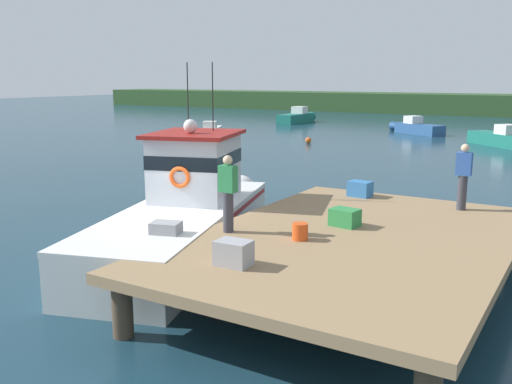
# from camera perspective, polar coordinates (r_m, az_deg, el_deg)

# --- Properties ---
(ground_plane) EXTENTS (200.00, 200.00, 0.00)m
(ground_plane) POSITION_cam_1_polar(r_m,az_deg,el_deg) (14.68, -8.11, -6.20)
(ground_plane) COLOR #193847
(dock) EXTENTS (6.00, 9.00, 1.20)m
(dock) POSITION_cam_1_polar(r_m,az_deg,el_deg) (12.02, 9.85, -4.90)
(dock) COLOR #4C3D2D
(dock) RESTS_ON ground
(main_fishing_boat) EXTENTS (4.83, 9.89, 4.80)m
(main_fishing_boat) POSITION_cam_1_polar(r_m,az_deg,el_deg) (14.79, -6.82, -1.99)
(main_fishing_boat) COLOR white
(main_fishing_boat) RESTS_ON ground
(crate_stack_mid_dock) EXTENTS (0.66, 0.52, 0.38)m
(crate_stack_mid_dock) POSITION_cam_1_polar(r_m,az_deg,el_deg) (12.67, 8.86, -2.52)
(crate_stack_mid_dock) COLOR #2D8442
(crate_stack_mid_dock) RESTS_ON dock
(crate_single_far) EXTENTS (0.64, 0.50, 0.42)m
(crate_single_far) POSITION_cam_1_polar(r_m,az_deg,el_deg) (15.88, 10.35, 0.31)
(crate_single_far) COLOR #3370B2
(crate_single_far) RESTS_ON dock
(crate_stack_near_edge) EXTENTS (0.62, 0.47, 0.44)m
(crate_stack_near_edge) POSITION_cam_1_polar(r_m,az_deg,el_deg) (9.95, -2.26, -6.11)
(crate_stack_near_edge) COLOR #9E9EA3
(crate_stack_near_edge) RESTS_ON dock
(bait_bucket) EXTENTS (0.32, 0.32, 0.34)m
(bait_bucket) POSITION_cam_1_polar(r_m,az_deg,el_deg) (11.51, 4.42, -3.95)
(bait_bucket) COLOR #E04C19
(bait_bucket) RESTS_ON dock
(deckhand_by_the_boat) EXTENTS (0.36, 0.22, 1.63)m
(deckhand_by_the_boat) POSITION_cam_1_polar(r_m,az_deg,el_deg) (14.81, 20.00, 1.57)
(deckhand_by_the_boat) COLOR #383842
(deckhand_by_the_boat) RESTS_ON dock
(deckhand_further_back) EXTENTS (0.36, 0.22, 1.63)m
(deckhand_further_back) POSITION_cam_1_polar(r_m,az_deg,el_deg) (11.91, -2.81, -0.01)
(deckhand_further_back) COLOR #383842
(deckhand_further_back) RESTS_ON dock
(moored_boat_far_right) EXTENTS (1.59, 6.15, 1.56)m
(moored_boat_far_right) POSITION_cam_1_polar(r_m,az_deg,el_deg) (56.79, 4.16, 7.46)
(moored_boat_far_right) COLOR #196B5B
(moored_boat_far_right) RESTS_ON ground
(moored_boat_outer_mooring) EXTENTS (5.15, 3.84, 1.38)m
(moored_boat_outer_mooring) POSITION_cam_1_polar(r_m,az_deg,el_deg) (47.32, 15.69, 6.21)
(moored_boat_outer_mooring) COLOR #285184
(moored_boat_outer_mooring) RESTS_ON ground
(moored_boat_off_the_point) EXTENTS (4.92, 4.70, 1.44)m
(moored_boat_off_the_point) POSITION_cam_1_polar(r_m,az_deg,el_deg) (40.35, 23.39, 4.90)
(moored_boat_off_the_point) COLOR #196B5B
(moored_boat_off_the_point) RESTS_ON ground
(moored_boat_near_channel) EXTENTS (2.97, 4.54, 1.18)m
(moored_boat_near_channel) POSITION_cam_1_polar(r_m,az_deg,el_deg) (43.35, -4.54, 6.07)
(moored_boat_near_channel) COLOR white
(moored_boat_near_channel) RESTS_ON ground
(mooring_buoy_channel_marker) EXTENTS (0.41, 0.41, 0.41)m
(mooring_buoy_channel_marker) POSITION_cam_1_polar(r_m,az_deg,el_deg) (38.97, 5.25, 5.16)
(mooring_buoy_channel_marker) COLOR #EA5B19
(mooring_buoy_channel_marker) RESTS_ON ground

